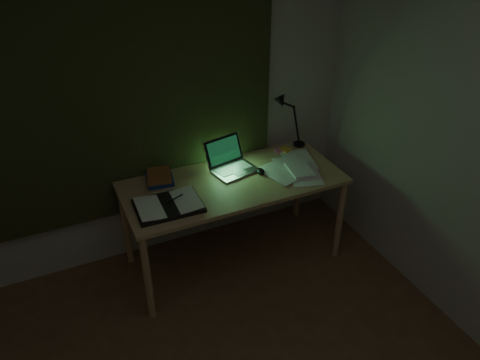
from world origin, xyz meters
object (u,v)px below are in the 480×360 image
object	(u,v)px
laptop	(235,158)
loose_papers	(292,170)
desk	(234,221)
open_textbook	(168,205)
desk_lamp	(301,116)
book_stack	(160,178)

from	to	relation	value
laptop	loose_papers	xyz separation A→B (m)	(0.40, -0.18, -0.11)
desk	open_textbook	xyz separation A→B (m)	(-0.53, -0.12, 0.39)
laptop	desk_lamp	world-z (taller)	desk_lamp
open_textbook	book_stack	xyz separation A→B (m)	(0.04, 0.32, 0.03)
loose_papers	book_stack	bearing A→B (deg)	165.11
desk	laptop	xyz separation A→B (m)	(0.07, 0.12, 0.49)
desk_lamp	laptop	bearing A→B (deg)	-163.91
open_textbook	book_stack	bearing A→B (deg)	84.56
desk	open_textbook	bearing A→B (deg)	-167.13
desk	laptop	world-z (taller)	laptop
loose_papers	desk_lamp	distance (m)	0.51
desk	book_stack	size ratio (longest dim) A/B	7.36
desk	book_stack	bearing A→B (deg)	158.50
desk	desk_lamp	bearing A→B (deg)	21.25
desk	open_textbook	distance (m)	0.67
laptop	loose_papers	world-z (taller)	laptop
loose_papers	open_textbook	bearing A→B (deg)	-176.50
book_stack	desk_lamp	world-z (taller)	desk_lamp
book_stack	open_textbook	bearing A→B (deg)	-97.28
book_stack	loose_papers	bearing A→B (deg)	-14.89
book_stack	loose_papers	world-z (taller)	book_stack
book_stack	loose_papers	xyz separation A→B (m)	(0.96, -0.26, -0.03)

